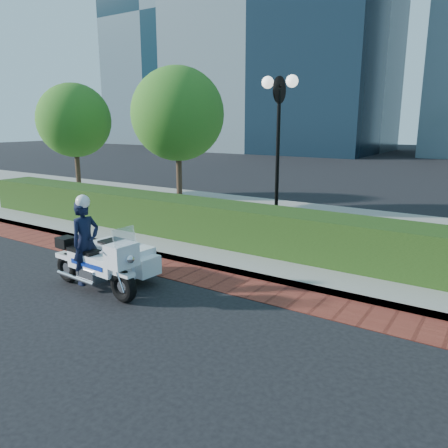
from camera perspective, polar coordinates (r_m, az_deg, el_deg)
The scene contains 9 objects.
ground at distance 8.98m, azimuth -14.65°, elevation -8.06°, with size 120.00×120.00×0.00m, color black.
brick_strip at distance 9.97m, azimuth -8.25°, elevation -5.56°, with size 60.00×1.00×0.01m, color maroon.
sidewalk at distance 13.50m, azimuth 4.48°, elevation -0.14°, with size 60.00×8.00×0.15m, color gray.
hedge_main at distance 11.38m, azimuth -1.35°, elevation 0.33°, with size 18.00×1.20×1.00m, color black.
lamppost at distance 11.97m, azimuth 7.11°, elevation 12.02°, with size 1.02×0.70×4.21m.
tree_a at distance 19.47m, azimuth -18.99°, elevation 12.66°, with size 3.00×3.00×4.58m.
tree_b at distance 15.52m, azimuth -6.07°, elevation 14.07°, with size 3.20×3.20×4.89m.
tower_far_left at distance 68.08m, azimuth -6.48°, elevation 24.92°, with size 16.00×14.00×34.00m, color black.
police_motorcycle at distance 8.91m, azimuth -15.40°, elevation -3.90°, with size 2.32×1.68×1.88m.
Camera 1 is at (6.33, -5.51, 3.21)m, focal length 35.00 mm.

